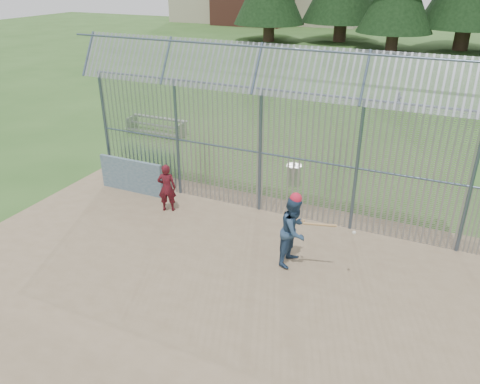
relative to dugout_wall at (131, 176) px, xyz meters
The scene contains 10 objects.
ground 5.47m from the dugout_wall, 32.23° to the right, with size 120.00×120.00×0.00m, color #2D511E.
dirt_infield 5.75m from the dugout_wall, 36.47° to the right, with size 14.00×10.00×0.02m, color #756047.
dugout_wall is the anchor object (origin of this frame).
batter 6.85m from the dugout_wall, 15.58° to the right, with size 0.94×0.73×1.93m, color navy.
onlooker 2.05m from the dugout_wall, 19.82° to the right, with size 0.59×0.39×1.61m, color maroon.
bg_kid_seated 16.61m from the dugout_wall, 64.88° to the left, with size 0.58×0.24×0.99m, color slate.
batting_gear 7.06m from the dugout_wall, 15.52° to the right, with size 1.77×0.45×0.71m.
trash_can 5.81m from the dugout_wall, 30.92° to the left, with size 0.56×0.56×0.82m.
bleacher 6.36m from the dugout_wall, 116.27° to the left, with size 3.00×0.95×0.72m.
backstop_fence 6.66m from the dugout_wall, ahead, with size 20.09×0.81×5.30m.
Camera 1 is at (5.10, -9.15, 7.20)m, focal length 35.00 mm.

